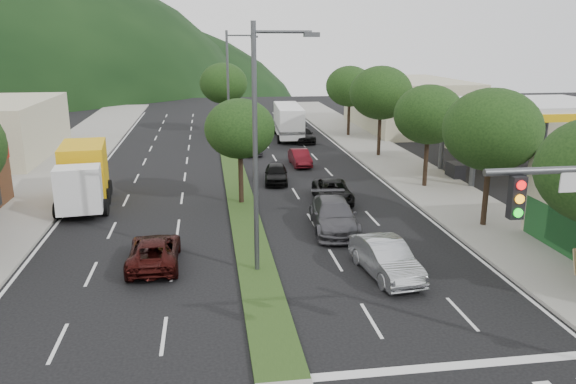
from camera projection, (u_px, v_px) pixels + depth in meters
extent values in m
cube|color=gray|center=(405.00, 169.00, 41.27)|extent=(5.00, 90.00, 0.15)
cube|color=gray|center=(41.00, 181.00, 37.72)|extent=(6.00, 90.00, 0.15)
cube|color=#223C15|center=(233.00, 166.00, 42.40)|extent=(1.60, 56.00, 0.12)
cube|color=black|center=(517.00, 197.00, 13.36)|extent=(0.35, 0.25, 1.05)
cube|color=silver|center=(516.00, 105.00, 38.01)|extent=(12.00, 8.00, 0.50)
cube|color=#DDA80B|center=(516.00, 110.00, 38.11)|extent=(12.20, 8.20, 0.50)
cylinder|color=#47494C|center=(474.00, 153.00, 35.78)|extent=(0.36, 0.36, 4.60)
cylinder|color=#47494C|center=(442.00, 140.00, 40.56)|extent=(0.36, 0.36, 4.60)
cylinder|color=#47494C|center=(545.00, 137.00, 41.67)|extent=(0.36, 0.36, 4.60)
cube|color=black|center=(455.00, 171.00, 38.63)|extent=(0.80, 1.60, 1.10)
cube|color=black|center=(562.00, 167.00, 39.75)|extent=(0.80, 1.60, 1.10)
cube|color=beige|center=(408.00, 104.00, 59.71)|extent=(10.00, 16.00, 5.20)
cylinder|color=black|center=(486.00, 189.00, 28.27)|extent=(0.28, 0.28, 3.81)
ellipsoid|color=black|center=(492.00, 130.00, 27.48)|extent=(4.80, 4.80, 4.08)
cylinder|color=black|center=(426.00, 158.00, 35.94)|extent=(0.28, 0.28, 3.58)
ellipsoid|color=black|center=(429.00, 114.00, 35.19)|extent=(4.40, 4.40, 3.74)
cylinder|color=black|center=(379.00, 131.00, 45.44)|extent=(0.28, 0.28, 3.92)
ellipsoid|color=black|center=(381.00, 93.00, 44.62)|extent=(5.00, 5.00, 4.25)
cylinder|color=black|center=(349.00, 116.00, 55.01)|extent=(0.28, 0.28, 3.70)
ellipsoid|color=black|center=(350.00, 86.00, 54.24)|extent=(4.60, 4.60, 3.91)
cylinder|color=black|center=(241.00, 174.00, 32.39)|extent=(0.28, 0.28, 3.36)
ellipsoid|color=black|center=(240.00, 129.00, 31.70)|extent=(4.00, 4.00, 3.40)
cylinder|color=black|center=(224.00, 113.00, 57.15)|extent=(0.28, 0.28, 3.81)
ellipsoid|color=black|center=(224.00, 83.00, 56.36)|extent=(4.80, 4.80, 4.08)
cylinder|color=#47494C|center=(255.00, 154.00, 22.01)|extent=(0.20, 0.20, 10.00)
cylinder|color=#47494C|center=(283.00, 32.00, 20.94)|extent=(2.20, 0.12, 0.12)
cube|color=#47494C|center=(312.00, 35.00, 21.12)|extent=(0.60, 0.25, 0.18)
cylinder|color=#47494C|center=(228.00, 94.00, 45.86)|extent=(0.20, 0.20, 10.00)
cylinder|color=#47494C|center=(240.00, 35.00, 44.80)|extent=(2.20, 0.12, 0.12)
cube|color=#47494C|center=(254.00, 37.00, 44.98)|extent=(0.60, 0.25, 0.18)
imported|color=#A1A4A9|center=(386.00, 258.00, 22.78)|extent=(2.09, 4.64, 1.48)
imported|color=black|center=(154.00, 251.00, 23.82)|extent=(2.12, 4.53, 1.26)
imported|color=black|center=(276.00, 173.00, 37.55)|extent=(1.92, 3.89, 1.28)
imported|color=#48474C|center=(334.00, 215.00, 28.20)|extent=(2.59, 5.42, 1.53)
imported|color=#520D14|center=(300.00, 158.00, 42.67)|extent=(1.38, 3.71, 1.21)
imported|color=black|center=(333.00, 192.00, 33.16)|extent=(2.36, 4.59, 1.24)
imported|color=#48484D|center=(250.00, 146.00, 46.94)|extent=(2.02, 4.21, 1.39)
imported|color=black|center=(303.00, 135.00, 52.47)|extent=(1.94, 4.55, 1.31)
cube|color=white|center=(79.00, 189.00, 29.51)|extent=(2.48, 1.93, 2.42)
cube|color=#DCA40B|center=(85.00, 171.00, 33.12)|extent=(2.91, 4.67, 3.26)
cube|color=black|center=(86.00, 196.00, 32.68)|extent=(2.78, 6.31, 0.32)
cylinder|color=black|center=(105.00, 207.00, 30.54)|extent=(0.42, 0.98, 0.95)
cylinder|color=black|center=(58.00, 211.00, 29.95)|extent=(0.42, 0.98, 0.95)
cylinder|color=black|center=(107.00, 196.00, 32.68)|extent=(0.42, 0.98, 0.95)
cylinder|color=black|center=(63.00, 199.00, 32.09)|extent=(0.42, 0.98, 0.95)
cylinder|color=black|center=(109.00, 187.00, 34.63)|extent=(0.42, 0.98, 0.95)
cylinder|color=black|center=(67.00, 190.00, 34.03)|extent=(0.42, 0.98, 0.95)
cube|color=white|center=(288.00, 120.00, 54.20)|extent=(2.67, 8.27, 2.72)
cube|color=#5D5D62|center=(288.00, 127.00, 54.38)|extent=(2.73, 8.27, 0.32)
cylinder|color=black|center=(274.00, 129.00, 57.59)|extent=(0.36, 0.83, 0.82)
cylinder|color=black|center=(296.00, 128.00, 57.80)|extent=(0.36, 0.83, 0.82)
cylinder|color=black|center=(275.00, 130.00, 56.65)|extent=(0.36, 0.83, 0.82)
cylinder|color=black|center=(297.00, 130.00, 56.86)|extent=(0.36, 0.83, 0.82)
cylinder|color=black|center=(279.00, 139.00, 51.63)|extent=(0.36, 0.83, 0.82)
cylinder|color=black|center=(304.00, 139.00, 51.84)|extent=(0.36, 0.83, 0.82)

